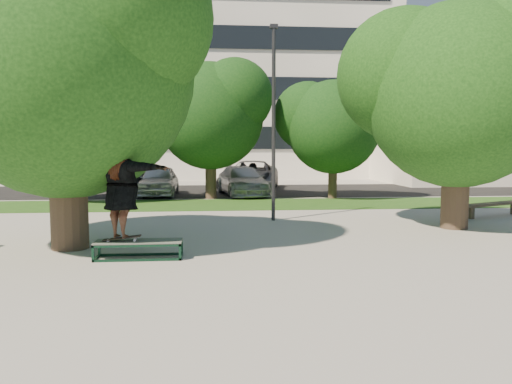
{
  "coord_description": "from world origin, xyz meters",
  "views": [
    {
      "loc": [
        -0.92,
        -10.66,
        2.32
      ],
      "look_at": [
        0.06,
        0.6,
        1.31
      ],
      "focal_mm": 35.0,
      "sensor_mm": 36.0,
      "label": 1
    }
  ],
  "objects": [
    {
      "name": "side_building",
      "position": [
        18.0,
        22.0,
        4.0
      ],
      "size": [
        15.0,
        10.0,
        8.0
      ],
      "primitive_type": "cube",
      "color": "silver",
      "rests_on": "ground"
    },
    {
      "name": "tree_left",
      "position": [
        -4.29,
        1.09,
        4.42
      ],
      "size": [
        6.96,
        5.95,
        7.12
      ],
      "color": "#38281E",
      "rests_on": "ground"
    },
    {
      "name": "tree_right",
      "position": [
        5.92,
        3.08,
        4.09
      ],
      "size": [
        6.24,
        5.33,
        6.51
      ],
      "color": "#38281E",
      "rests_on": "ground"
    },
    {
      "name": "asphalt_strip",
      "position": [
        0.0,
        16.0,
        0.01
      ],
      "size": [
        40.0,
        8.0,
        0.01
      ],
      "primitive_type": "cube",
      "color": "black",
      "rests_on": "ground"
    },
    {
      "name": "skater_rig",
      "position": [
        -2.81,
        -0.2,
        1.39
      ],
      "size": [
        2.37,
        1.41,
        1.95
      ],
      "rotation": [
        0.0,
        0.0,
        2.77
      ],
      "color": "white",
      "rests_on": "grind_box"
    },
    {
      "name": "office_building",
      "position": [
        -2.0,
        31.98,
        8.0
      ],
      "size": [
        30.0,
        14.12,
        16.0
      ],
      "color": "beige",
      "rests_on": "ground"
    },
    {
      "name": "grass_strip",
      "position": [
        1.0,
        9.5,
        0.01
      ],
      "size": [
        30.0,
        4.0,
        0.02
      ],
      "primitive_type": "cube",
      "color": "#153F12",
      "rests_on": "ground"
    },
    {
      "name": "car_grey",
      "position": [
        1.22,
        16.5,
        0.8
      ],
      "size": [
        3.63,
        6.12,
        1.59
      ],
      "primitive_type": "imported",
      "rotation": [
        0.0,
        0.0,
        -0.18
      ],
      "color": "slate",
      "rests_on": "asphalt_strip"
    },
    {
      "name": "car_silver_a",
      "position": [
        -3.5,
        13.52,
        0.73
      ],
      "size": [
        1.73,
        4.31,
        1.47
      ],
      "primitive_type": "imported",
      "rotation": [
        0.0,
        0.0,
        -0.0
      ],
      "color": "silver",
      "rests_on": "asphalt_strip"
    },
    {
      "name": "grind_box",
      "position": [
        -2.47,
        -0.2,
        0.19
      ],
      "size": [
        1.8,
        0.6,
        0.38
      ],
      "color": "#113422",
      "rests_on": "ground"
    },
    {
      "name": "bg_tree_right",
      "position": [
        4.43,
        11.57,
        3.49
      ],
      "size": [
        5.04,
        4.31,
        5.43
      ],
      "color": "#38281E",
      "rests_on": "ground"
    },
    {
      "name": "bg_tree_mid",
      "position": [
        -1.08,
        12.08,
        4.02
      ],
      "size": [
        5.76,
        4.92,
        6.24
      ],
      "color": "#38281E",
      "rests_on": "ground"
    },
    {
      "name": "bench",
      "position": [
        8.5,
        5.26,
        0.39
      ],
      "size": [
        2.94,
        1.61,
        0.47
      ],
      "rotation": [
        0.0,
        0.0,
        0.42
      ],
      "color": "brown",
      "rests_on": "ground"
    },
    {
      "name": "bg_tree_left",
      "position": [
        -6.57,
        11.07,
        3.73
      ],
      "size": [
        5.28,
        4.51,
        5.77
      ],
      "color": "#38281E",
      "rests_on": "ground"
    },
    {
      "name": "lamppost",
      "position": [
        1.0,
        5.0,
        3.15
      ],
      "size": [
        0.25,
        0.15,
        6.11
      ],
      "color": "#2D2D30",
      "rests_on": "ground"
    },
    {
      "name": "car_silver_b",
      "position": [
        0.52,
        13.5,
        0.7
      ],
      "size": [
        2.78,
        5.08,
        1.39
      ],
      "primitive_type": "imported",
      "rotation": [
        0.0,
        0.0,
        0.18
      ],
      "color": "#B3B2B8",
      "rests_on": "asphalt_strip"
    },
    {
      "name": "ground",
      "position": [
        0.0,
        0.0,
        0.0
      ],
      "size": [
        120.0,
        120.0,
        0.0
      ],
      "primitive_type": "plane",
      "color": "gray",
      "rests_on": "ground"
    },
    {
      "name": "car_dark",
      "position": [
        -5.0,
        14.86,
        0.71
      ],
      "size": [
        2.24,
        4.52,
        1.42
      ],
      "primitive_type": "imported",
      "rotation": [
        0.0,
        0.0,
        0.18
      ],
      "color": "black",
      "rests_on": "asphalt_strip"
    }
  ]
}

